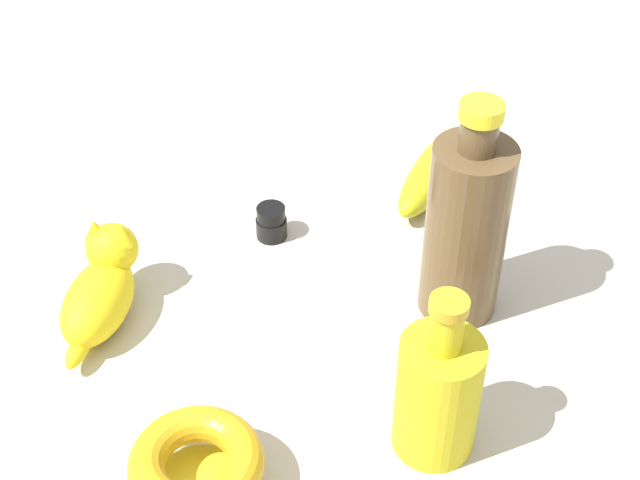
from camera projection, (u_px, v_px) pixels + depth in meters
ground at (320, 306)px, 0.93m from camera, size 2.00×2.00×0.00m
bottle_short at (438, 392)px, 0.76m from camera, size 0.07×0.07×0.17m
nail_polish_jar at (271, 222)px, 1.01m from camera, size 0.03×0.03×0.04m
banana at (435, 170)px, 1.07m from camera, size 0.19×0.08×0.05m
cat_figurine at (101, 287)px, 0.90m from camera, size 0.15×0.07×0.09m
bowl at (197, 467)px, 0.74m from camera, size 0.11×0.11×0.05m
bottle_tall at (466, 227)px, 0.87m from camera, size 0.08×0.08×0.24m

